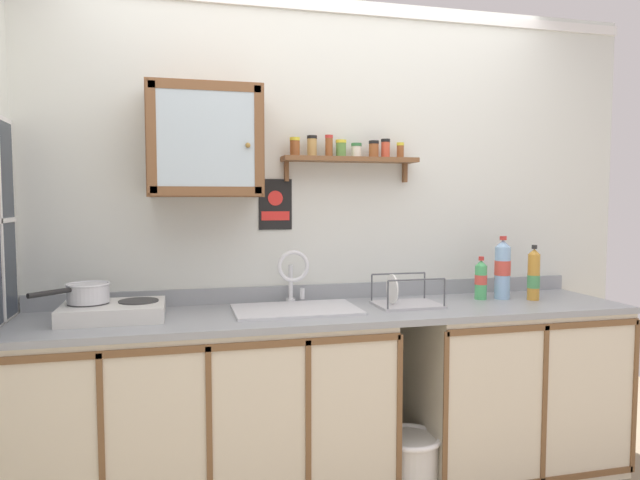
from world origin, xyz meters
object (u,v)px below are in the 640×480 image
Objects in this scene: sink at (296,315)px; wall_cabinet at (205,142)px; bottle_soda_green_2 at (481,280)px; dish_rack at (405,301)px; hot_plate_stove at (113,311)px; saucepan at (87,292)px; trash_bin at (410,470)px; bottle_water_blue_0 at (502,269)px; bottle_juice_amber_1 at (534,276)px; warning_sign at (275,205)px.

wall_cabinet is (-0.41, 0.12, 0.82)m from sink.
bottle_soda_green_2 is 0.72× the size of dish_rack.
bottle_soda_green_2 is at bearing 1.73° from hot_plate_stove.
saucepan is 1.32× the size of bottle_soda_green_2.
bottle_soda_green_2 is at bearing 2.87° from sink.
dish_rack is at bearing 77.61° from trash_bin.
wall_cabinet reaches higher than bottle_water_blue_0.
bottle_juice_amber_1 is (2.07, -0.03, 0.09)m from hot_plate_stove.
hot_plate_stove is at bearing -178.74° from bottle_water_blue_0.
bottle_water_blue_0 is (1.12, 0.04, 0.18)m from sink.
dish_rack is (1.36, -0.02, -0.01)m from hot_plate_stove.
bottle_juice_amber_1 reaches higher than hot_plate_stove.
dish_rack is at bearing -3.01° from sink.
warning_sign is at bearing 154.48° from dish_rack.
bottle_juice_amber_1 is at bearing -18.23° from bottle_soda_green_2.
saucepan is at bearing -164.65° from warning_sign.
sink is at bearing -16.69° from wall_cabinet.
trash_bin is (0.56, -0.45, -1.25)m from warning_sign.
bottle_juice_amber_1 is 0.92× the size of dish_rack.
saucepan reaches higher than trash_bin.
sink is 1.60× the size of trash_bin.
warning_sign is at bearing 169.48° from bottle_water_blue_0.
bottle_juice_amber_1 reaches higher than dish_rack.
bottle_water_blue_0 is 1.24m from warning_sign.
wall_cabinet is at bearing 17.09° from hot_plate_stove.
sink is at bearing -177.13° from bottle_soda_green_2.
bottle_juice_amber_1 is 1.12× the size of warning_sign.
warning_sign is (-0.05, 0.26, 0.52)m from sink.
warning_sign is at bearing 101.39° from sink.
trash_bin is at bearing -167.83° from bottle_juice_amber_1.
warning_sign is 0.70× the size of trash_bin.
bottle_soda_green_2 is at bearing -2.91° from wall_cabinet.
dish_rack reaches higher than hot_plate_stove.
wall_cabinet is 1.44× the size of trash_bin.
bottle_water_blue_0 is 0.60m from dish_rack.
wall_cabinet is 2.04× the size of warning_sign.
bottle_water_blue_0 is at bearing -5.91° from bottle_soda_green_2.
bottle_water_blue_0 is 1.12m from trash_bin.
dish_rack is at bearing -170.23° from bottle_soda_green_2.
hot_plate_stove is 0.87m from wall_cabinet.
hot_plate_stove is 0.83× the size of wall_cabinet.
sink reaches higher than dish_rack.
trash_bin is (0.51, -0.20, -0.73)m from sink.
bottle_soda_green_2 is (1.82, 0.05, 0.07)m from hot_plate_stove.
warning_sign is (-0.59, 0.28, 0.47)m from dish_rack.
bottle_water_blue_0 is 1.06× the size of dish_rack.
bottle_juice_amber_1 is 0.72m from dish_rack.
bottle_soda_green_2 reaches higher than hot_plate_stove.
sink is at bearing 0.32° from hot_plate_stove.
bottle_juice_amber_1 is 0.27m from bottle_soda_green_2.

